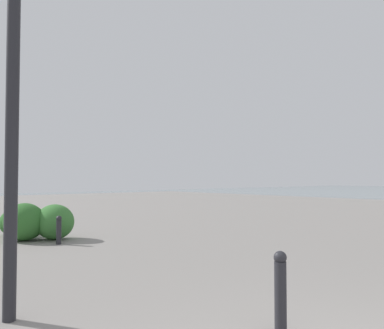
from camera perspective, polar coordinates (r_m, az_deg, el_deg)
name	(u,v)px	position (r m, az deg, el deg)	size (l,w,h in m)	color
lamppost	(13,60)	(4.92, -24.30, 13.58)	(0.98, 0.28, 4.31)	#232328
bollard_near	(280,291)	(4.20, 12.58, -17.26)	(0.13, 0.13, 0.82)	#232328
bollard_mid	(59,229)	(9.84, -18.59, -8.81)	(0.13, 0.13, 0.66)	#232328
shrub_low	(55,222)	(10.62, -19.12, -7.79)	(1.03, 0.93, 0.88)	#387533
shrub_round	(14,223)	(11.76, -24.23, -7.61)	(0.81, 0.73, 0.69)	#2D6628
shrub_wide	(24,222)	(10.69, -22.93, -7.59)	(1.08, 0.98, 0.92)	#2D6628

